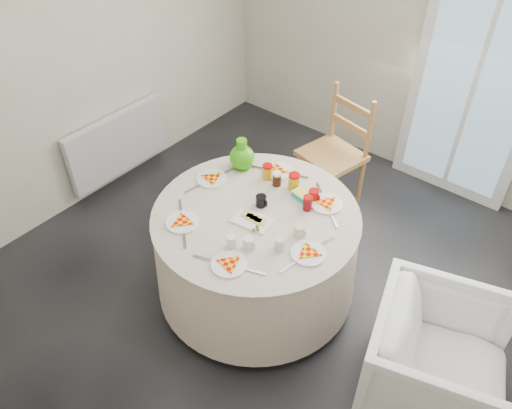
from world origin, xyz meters
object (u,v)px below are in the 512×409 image
Objects in this scene: armchair at (441,357)px; green_pitcher at (242,150)px; table at (256,252)px; wooden_chair at (331,157)px; radiator at (118,144)px.

armchair is 3.37× the size of green_pitcher.
green_pitcher reaches higher than armchair.
table is 1.77× the size of armchair.
radiator is at bearing -138.14° from wooden_chair.
radiator is at bearing -173.15° from green_pitcher.
table is 1.16m from wooden_chair.
table is at bearing -35.86° from green_pitcher.
radiator is at bearing 172.02° from table.
green_pitcher is (-0.39, 0.32, 0.49)m from table.
radiator is 1.86m from wooden_chair.
green_pitcher is (1.37, 0.07, 0.49)m from radiator.
green_pitcher reaches higher than table.
wooden_chair is at bearing 35.61° from armchair.
table is 5.99× the size of green_pitcher.
armchair is (3.07, -0.24, 0.01)m from radiator.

